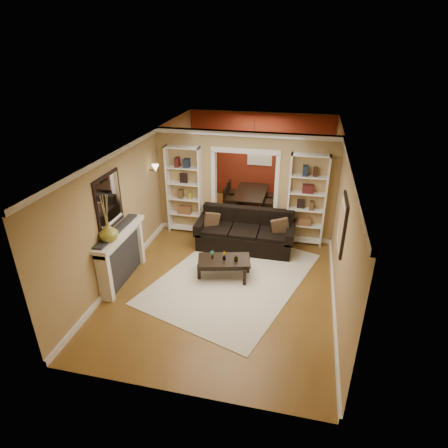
% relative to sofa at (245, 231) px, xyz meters
% --- Properties ---
extents(floor, '(8.00, 8.00, 0.00)m').
position_rel_sofa_xyz_m(floor, '(-0.16, -0.45, -0.46)').
color(floor, brown).
rests_on(floor, ground).
extents(ceiling, '(8.00, 8.00, 0.00)m').
position_rel_sofa_xyz_m(ceiling, '(-0.16, -0.45, 2.24)').
color(ceiling, white).
rests_on(ceiling, ground).
extents(wall_back, '(8.00, 0.00, 8.00)m').
position_rel_sofa_xyz_m(wall_back, '(-0.16, 3.55, 0.89)').
color(wall_back, tan).
rests_on(wall_back, ground).
extents(wall_front, '(8.00, 0.00, 8.00)m').
position_rel_sofa_xyz_m(wall_front, '(-0.16, -4.45, 0.89)').
color(wall_front, tan).
rests_on(wall_front, ground).
extents(wall_left, '(0.00, 8.00, 8.00)m').
position_rel_sofa_xyz_m(wall_left, '(-2.41, -0.45, 0.89)').
color(wall_left, tan).
rests_on(wall_left, ground).
extents(wall_right, '(0.00, 8.00, 8.00)m').
position_rel_sofa_xyz_m(wall_right, '(2.09, -0.45, 0.89)').
color(wall_right, tan).
rests_on(wall_right, ground).
extents(partition_wall, '(4.50, 0.15, 2.70)m').
position_rel_sofa_xyz_m(partition_wall, '(-0.16, 0.75, 0.89)').
color(partition_wall, tan).
rests_on(partition_wall, floor).
extents(red_back_panel, '(4.44, 0.04, 2.64)m').
position_rel_sofa_xyz_m(red_back_panel, '(-0.16, 3.52, 0.86)').
color(red_back_panel, maroon).
rests_on(red_back_panel, floor).
extents(dining_window, '(0.78, 0.03, 0.98)m').
position_rel_sofa_xyz_m(dining_window, '(-0.16, 3.48, 1.09)').
color(dining_window, '#8CA5CC').
rests_on(dining_window, wall_back).
extents(area_rug, '(3.70, 4.39, 0.01)m').
position_rel_sofa_xyz_m(area_rug, '(-0.02, -1.37, -0.46)').
color(area_rug, beige).
rests_on(area_rug, floor).
extents(sofa, '(2.37, 1.02, 0.92)m').
position_rel_sofa_xyz_m(sofa, '(0.00, 0.00, 0.00)').
color(sofa, black).
rests_on(sofa, floor).
extents(pillow_left, '(0.38, 0.27, 0.37)m').
position_rel_sofa_xyz_m(pillow_left, '(-0.84, -0.02, 0.18)').
color(pillow_left, brown).
rests_on(pillow_left, sofa).
extents(pillow_right, '(0.42, 0.21, 0.40)m').
position_rel_sofa_xyz_m(pillow_right, '(0.84, -0.02, 0.19)').
color(pillow_right, brown).
rests_on(pillow_right, sofa).
extents(coffee_table, '(1.22, 0.85, 0.42)m').
position_rel_sofa_xyz_m(coffee_table, '(-0.22, -1.34, -0.25)').
color(coffee_table, black).
rests_on(coffee_table, floor).
extents(plant_left, '(0.11, 0.09, 0.18)m').
position_rel_sofa_xyz_m(plant_left, '(-0.48, -1.34, 0.05)').
color(plant_left, '#336626').
rests_on(plant_left, coffee_table).
extents(plant_center, '(0.12, 0.12, 0.18)m').
position_rel_sofa_xyz_m(plant_center, '(-0.22, -1.34, 0.05)').
color(plant_center, '#336626').
rests_on(plant_center, coffee_table).
extents(plant_right, '(0.11, 0.11, 0.18)m').
position_rel_sofa_xyz_m(plant_right, '(0.04, -1.34, 0.05)').
color(plant_right, '#336626').
rests_on(plant_right, coffee_table).
extents(bookshelf_left, '(0.90, 0.30, 2.30)m').
position_rel_sofa_xyz_m(bookshelf_left, '(-1.71, 0.58, 0.69)').
color(bookshelf_left, white).
rests_on(bookshelf_left, floor).
extents(bookshelf_right, '(0.90, 0.30, 2.30)m').
position_rel_sofa_xyz_m(bookshelf_right, '(1.39, 0.58, 0.69)').
color(bookshelf_right, white).
rests_on(bookshelf_right, floor).
extents(fireplace, '(0.32, 1.70, 1.16)m').
position_rel_sofa_xyz_m(fireplace, '(-2.25, -1.95, 0.12)').
color(fireplace, white).
rests_on(fireplace, floor).
extents(vase, '(0.45, 0.45, 0.38)m').
position_rel_sofa_xyz_m(vase, '(-2.25, -2.34, 0.89)').
color(vase, olive).
rests_on(vase, fireplace).
extents(mirror, '(0.03, 0.95, 1.10)m').
position_rel_sofa_xyz_m(mirror, '(-2.39, -1.95, 1.34)').
color(mirror, silver).
rests_on(mirror, wall_left).
extents(wall_sconce, '(0.18, 0.18, 0.22)m').
position_rel_sofa_xyz_m(wall_sconce, '(-2.31, 0.10, 1.37)').
color(wall_sconce, '#FFE0A5').
rests_on(wall_sconce, wall_left).
extents(framed_art, '(0.04, 0.85, 1.05)m').
position_rel_sofa_xyz_m(framed_art, '(2.05, -1.45, 1.09)').
color(framed_art, black).
rests_on(framed_art, wall_right).
extents(dining_table, '(1.61, 0.90, 0.57)m').
position_rel_sofa_xyz_m(dining_table, '(-0.21, 2.38, -0.18)').
color(dining_table, black).
rests_on(dining_table, floor).
extents(dining_chair_nw, '(0.39, 0.39, 0.78)m').
position_rel_sofa_xyz_m(dining_chair_nw, '(-0.76, 2.08, -0.07)').
color(dining_chair_nw, black).
rests_on(dining_chair_nw, floor).
extents(dining_chair_ne, '(0.49, 0.49, 0.81)m').
position_rel_sofa_xyz_m(dining_chair_ne, '(0.34, 2.08, -0.06)').
color(dining_chair_ne, black).
rests_on(dining_chair_ne, floor).
extents(dining_chair_sw, '(0.40, 0.40, 0.78)m').
position_rel_sofa_xyz_m(dining_chair_sw, '(-0.76, 2.68, -0.07)').
color(dining_chair_sw, black).
rests_on(dining_chair_sw, floor).
extents(dining_chair_se, '(0.47, 0.47, 0.75)m').
position_rel_sofa_xyz_m(dining_chair_se, '(0.34, 2.68, -0.09)').
color(dining_chair_se, black).
rests_on(dining_chair_se, floor).
extents(chandelier, '(0.50, 0.50, 0.30)m').
position_rel_sofa_xyz_m(chandelier, '(-0.16, 2.25, 1.56)').
color(chandelier, '#3F261C').
rests_on(chandelier, ceiling).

